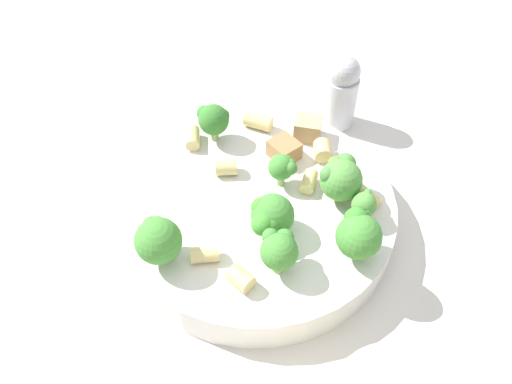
# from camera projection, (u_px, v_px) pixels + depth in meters

# --- Properties ---
(ground_plane) EXTENTS (2.00, 2.00, 0.00)m
(ground_plane) POSITION_uv_depth(u_px,v_px,m) (256.00, 223.00, 0.50)
(ground_plane) COLOR beige
(pasta_bowl) EXTENTS (0.27, 0.27, 0.04)m
(pasta_bowl) POSITION_uv_depth(u_px,v_px,m) (256.00, 209.00, 0.48)
(pasta_bowl) COLOR silver
(pasta_bowl) RESTS_ON ground_plane
(broccoli_floret_0) EXTENTS (0.04, 0.03, 0.04)m
(broccoli_floret_0) POSITION_uv_depth(u_px,v_px,m) (213.00, 119.00, 0.51)
(broccoli_floret_0) COLOR #9EC175
(broccoli_floret_0) RESTS_ON pasta_bowl
(broccoli_floret_1) EXTENTS (0.04, 0.04, 0.05)m
(broccoli_floret_1) POSITION_uv_depth(u_px,v_px,m) (341.00, 177.00, 0.45)
(broccoli_floret_1) COLOR #93B766
(broccoli_floret_1) RESTS_ON pasta_bowl
(broccoli_floret_2) EXTENTS (0.03, 0.03, 0.04)m
(broccoli_floret_2) POSITION_uv_depth(u_px,v_px,m) (284.00, 168.00, 0.47)
(broccoli_floret_2) COLOR #9EC175
(broccoli_floret_2) RESTS_ON pasta_bowl
(broccoli_floret_3) EXTENTS (0.02, 0.02, 0.03)m
(broccoli_floret_3) POSITION_uv_depth(u_px,v_px,m) (364.00, 205.00, 0.44)
(broccoli_floret_3) COLOR #84AD60
(broccoli_floret_3) RESTS_ON pasta_bowl
(broccoli_floret_4) EXTENTS (0.04, 0.04, 0.05)m
(broccoli_floret_4) POSITION_uv_depth(u_px,v_px,m) (158.00, 239.00, 0.41)
(broccoli_floret_4) COLOR #93B766
(broccoli_floret_4) RESTS_ON pasta_bowl
(broccoli_floret_5) EXTENTS (0.04, 0.04, 0.05)m
(broccoli_floret_5) POSITION_uv_depth(u_px,v_px,m) (359.00, 235.00, 0.41)
(broccoli_floret_5) COLOR #9EC175
(broccoli_floret_5) RESTS_ON pasta_bowl
(broccoli_floret_6) EXTENTS (0.04, 0.04, 0.04)m
(broccoli_floret_6) POSITION_uv_depth(u_px,v_px,m) (271.00, 217.00, 0.43)
(broccoli_floret_6) COLOR #93B766
(broccoli_floret_6) RESTS_ON pasta_bowl
(broccoli_floret_7) EXTENTS (0.04, 0.04, 0.04)m
(broccoli_floret_7) POSITION_uv_depth(u_px,v_px,m) (279.00, 250.00, 0.40)
(broccoli_floret_7) COLOR #93B766
(broccoli_floret_7) RESTS_ON pasta_bowl
(rigatoni_0) EXTENTS (0.03, 0.03, 0.01)m
(rigatoni_0) POSITION_uv_depth(u_px,v_px,m) (205.00, 254.00, 0.42)
(rigatoni_0) COLOR #E0C67F
(rigatoni_0) RESTS_ON pasta_bowl
(rigatoni_1) EXTENTS (0.02, 0.03, 0.01)m
(rigatoni_1) POSITION_uv_depth(u_px,v_px,m) (309.00, 182.00, 0.48)
(rigatoni_1) COLOR #E0C67F
(rigatoni_1) RESTS_ON pasta_bowl
(rigatoni_2) EXTENTS (0.03, 0.03, 0.02)m
(rigatoni_2) POSITION_uv_depth(u_px,v_px,m) (320.00, 148.00, 0.51)
(rigatoni_2) COLOR #E0C67F
(rigatoni_2) RESTS_ON pasta_bowl
(rigatoni_3) EXTENTS (0.03, 0.03, 0.02)m
(rigatoni_3) POSITION_uv_depth(u_px,v_px,m) (258.00, 121.00, 0.54)
(rigatoni_3) COLOR #E0C67F
(rigatoni_3) RESTS_ON pasta_bowl
(rigatoni_4) EXTENTS (0.03, 0.02, 0.01)m
(rigatoni_4) POSITION_uv_depth(u_px,v_px,m) (366.00, 196.00, 0.47)
(rigatoni_4) COLOR #E0C67F
(rigatoni_4) RESTS_ON pasta_bowl
(rigatoni_5) EXTENTS (0.03, 0.03, 0.01)m
(rigatoni_5) POSITION_uv_depth(u_px,v_px,m) (189.00, 140.00, 0.52)
(rigatoni_5) COLOR #E0C67F
(rigatoni_5) RESTS_ON pasta_bowl
(rigatoni_6) EXTENTS (0.03, 0.03, 0.02)m
(rigatoni_6) POSITION_uv_depth(u_px,v_px,m) (223.00, 169.00, 0.49)
(rigatoni_6) COLOR #E0C67F
(rigatoni_6) RESTS_ON pasta_bowl
(rigatoni_7) EXTENTS (0.02, 0.02, 0.02)m
(rigatoni_7) POSITION_uv_depth(u_px,v_px,m) (241.00, 279.00, 0.41)
(rigatoni_7) COLOR #E0C67F
(rigatoni_7) RESTS_ON pasta_bowl
(chicken_chunk_0) EXTENTS (0.02, 0.02, 0.01)m
(chicken_chunk_0) POSITION_uv_depth(u_px,v_px,m) (337.00, 172.00, 0.49)
(chicken_chunk_0) COLOR tan
(chicken_chunk_0) RESTS_ON pasta_bowl
(chicken_chunk_1) EXTENTS (0.03, 0.03, 0.02)m
(chicken_chunk_1) POSITION_uv_depth(u_px,v_px,m) (284.00, 150.00, 0.50)
(chicken_chunk_1) COLOR #A87A4C
(chicken_chunk_1) RESTS_ON pasta_bowl
(chicken_chunk_2) EXTENTS (0.04, 0.04, 0.02)m
(chicken_chunk_2) POSITION_uv_depth(u_px,v_px,m) (308.00, 128.00, 0.52)
(chicken_chunk_2) COLOR tan
(chicken_chunk_2) RESTS_ON pasta_bowl
(pepper_shaker) EXTENTS (0.04, 0.04, 0.09)m
(pepper_shaker) POSITION_uv_depth(u_px,v_px,m) (341.00, 92.00, 0.57)
(pepper_shaker) COLOR silver
(pepper_shaker) RESTS_ON ground_plane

